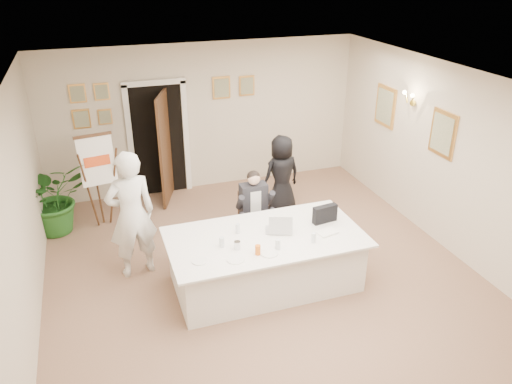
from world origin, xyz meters
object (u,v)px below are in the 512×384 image
Objects in this scene: standing_man at (131,215)px; potted_palm at (54,198)px; standing_woman at (281,175)px; oj_glass at (258,250)px; conference_table at (265,260)px; paper_stack at (327,232)px; laptop at (277,222)px; steel_jug at (237,245)px; seated_man at (254,210)px; flip_chart at (99,185)px; laptop_bag at (325,214)px.

standing_man is 2.03m from potted_palm.
oj_glass is (-1.25, -2.36, 0.12)m from standing_woman.
paper_stack is at bearing -13.64° from conference_table.
laptop is 0.69m from paper_stack.
paper_stack is 2.46× the size of steel_jug.
laptop is (0.20, 0.09, 0.52)m from conference_table.
standing_man reaches higher than standing_woman.
paper_stack is at bearing -5.29° from laptop.
standing_man is (-1.84, -0.12, 0.29)m from seated_man.
potted_palm is at bearing 137.94° from seated_man.
conference_table is 2.18× the size of potted_palm.
laptop is 0.66m from oj_glass.
seated_man is 0.69× the size of standing_man.
flip_chart is 3.08m from standing_woman.
oj_glass is (1.42, -1.27, -0.10)m from standing_man.
steel_jug is at bearing 179.59° from paper_stack.
conference_table is at bearing -137.25° from laptop.
oj_glass is at bearing -58.10° from flip_chart.
standing_woman is (2.67, 1.09, -0.22)m from standing_man.
standing_woman reaches higher than oj_glass.
conference_table is 7.34× the size of laptop_bag.
standing_man is at bearing 176.82° from laptop.
potted_palm is 3.50× the size of laptop.
potted_palm is at bearing 138.75° from laptop_bag.
oj_glass is at bearing -164.81° from laptop_bag.
laptop_bag is (3.70, -2.43, 0.29)m from potted_palm.
conference_table is 1.41× the size of standing_man.
seated_man is at bearing 79.82° from conference_table.
oj_glass is (1.79, -2.87, 0.09)m from flip_chart.
potted_palm is 3.88m from oj_glass.
standing_man is 17.11× the size of steel_jug.
conference_table is at bearing 22.60° from steel_jug.
laptop_bag is 1.41m from steel_jug.
conference_table is at bearing 54.12° from standing_woman.
paper_stack is (3.59, -2.74, 0.18)m from potted_palm.
laptop is 1.29× the size of paper_stack.
potted_palm is (-0.74, 0.07, -0.14)m from flip_chart.
seated_man is at bearing 40.79° from standing_woman.
conference_table is at bearing -114.58° from seated_man.
standing_woman is 2.60m from steel_jug.
potted_palm reaches higher than laptop_bag.
potted_palm is (-3.78, 0.57, -0.11)m from standing_woman.
paper_stack is at bearing 10.58° from oj_glass.
steel_jug is (-0.63, -1.18, 0.18)m from seated_man.
seated_man is at bearing 118.22° from paper_stack.
standing_man is 2.89m from standing_woman.
standing_man is at bearing -77.03° from flip_chart.
standing_man is 1.61m from steel_jug.
standing_man is 5.42× the size of laptop.
paper_stack is at bearing -76.19° from seated_man.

